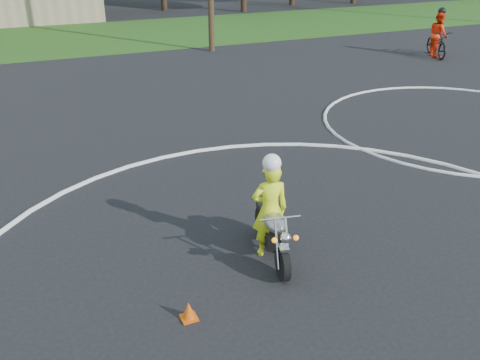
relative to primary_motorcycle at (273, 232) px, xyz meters
name	(u,v)px	position (x,y,z in m)	size (l,w,h in m)	color
grass_strip	(86,38)	(0.42, 23.25, -0.50)	(120.00, 10.00, 0.02)	#1E4714
course_markings	(372,214)	(2.59, 0.60, -0.50)	(19.05, 19.05, 0.12)	silver
primary_motorcycle	(273,232)	(0.00, 0.00, 0.00)	(0.79, 1.97, 1.05)	black
rider_primary_grp	(270,207)	(0.00, 0.14, 0.43)	(0.71, 0.54, 1.94)	#E5FC1A
rider_second_grp	(438,39)	(14.43, 11.97, 0.26)	(1.58, 2.40, 2.18)	black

